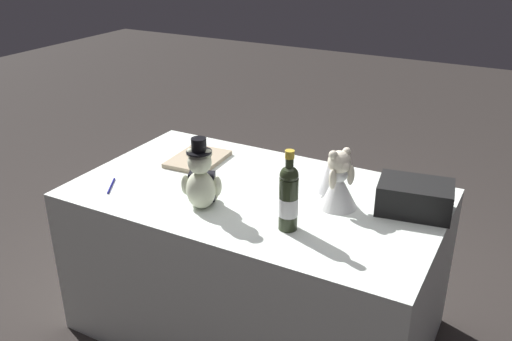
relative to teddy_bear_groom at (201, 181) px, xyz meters
name	(u,v)px	position (x,y,z in m)	size (l,w,h in m)	color
ground_plane	(256,324)	(0.13, 0.22, -0.82)	(12.00, 12.00, 0.00)	#2D2826
reception_table	(256,262)	(0.13, 0.22, -0.47)	(1.56, 0.90, 0.71)	white
teddy_bear_groom	(201,181)	(0.00, 0.00, 0.00)	(0.15, 0.15, 0.30)	beige
teddy_bear_bride	(336,180)	(0.47, 0.27, -0.01)	(0.21, 0.20, 0.25)	white
champagne_bottle	(289,197)	(0.38, 0.01, 0.02)	(0.07, 0.07, 0.32)	#28311D
signing_pen	(111,185)	(-0.45, -0.03, -0.11)	(0.09, 0.13, 0.01)	navy
gift_case_black	(415,197)	(0.76, 0.37, -0.05)	(0.31, 0.24, 0.12)	black
guestbook	(198,159)	(-0.28, 0.38, -0.10)	(0.22, 0.29, 0.02)	tan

